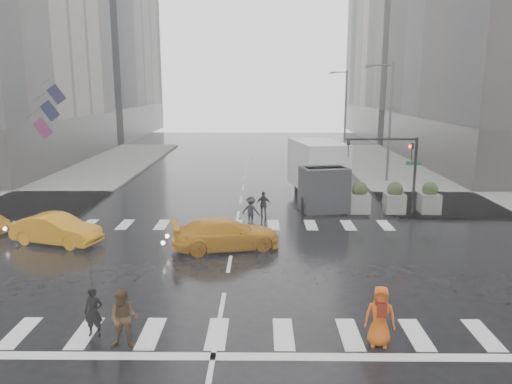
{
  "coord_description": "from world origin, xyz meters",
  "views": [
    {
      "loc": [
        1.31,
        -19.79,
        7.33
      ],
      "look_at": [
        1.1,
        2.0,
        2.67
      ],
      "focal_mm": 35.0,
      "sensor_mm": 36.0,
      "label": 1
    }
  ],
  "objects_px": {
    "pedestrian_orange": "(380,316)",
    "taxi_mid": "(56,229)",
    "box_truck": "(319,171)",
    "pedestrian_brown": "(124,319)",
    "traffic_signal_pole": "(398,160)"
  },
  "relations": [
    {
      "from": "pedestrian_orange",
      "to": "taxi_mid",
      "type": "relative_size",
      "value": 0.42
    },
    {
      "from": "traffic_signal_pole",
      "to": "taxi_mid",
      "type": "distance_m",
      "value": 18.3
    },
    {
      "from": "pedestrian_orange",
      "to": "box_truck",
      "type": "distance_m",
      "value": 17.99
    },
    {
      "from": "traffic_signal_pole",
      "to": "box_truck",
      "type": "bearing_deg",
      "value": 140.24
    },
    {
      "from": "taxi_mid",
      "to": "pedestrian_orange",
      "type": "bearing_deg",
      "value": -109.03
    },
    {
      "from": "traffic_signal_pole",
      "to": "pedestrian_orange",
      "type": "xyz_separation_m",
      "value": [
        -4.29,
        -14.62,
        -2.32
      ]
    },
    {
      "from": "box_truck",
      "to": "pedestrian_brown",
      "type": "bearing_deg",
      "value": -124.06
    },
    {
      "from": "pedestrian_brown",
      "to": "box_truck",
      "type": "xyz_separation_m",
      "value": [
        7.56,
        18.14,
        1.16
      ]
    },
    {
      "from": "taxi_mid",
      "to": "box_truck",
      "type": "xyz_separation_m",
      "value": [
        13.31,
        8.68,
        1.33
      ]
    },
    {
      "from": "taxi_mid",
      "to": "pedestrian_brown",
      "type": "bearing_deg",
      "value": -132.31
    },
    {
      "from": "traffic_signal_pole",
      "to": "pedestrian_brown",
      "type": "relative_size",
      "value": 2.59
    },
    {
      "from": "pedestrian_brown",
      "to": "pedestrian_orange",
      "type": "height_order",
      "value": "pedestrian_orange"
    },
    {
      "from": "traffic_signal_pole",
      "to": "box_truck",
      "type": "xyz_separation_m",
      "value": [
        -4.01,
        3.34,
        -1.19
      ]
    },
    {
      "from": "pedestrian_orange",
      "to": "taxi_mid",
      "type": "xyz_separation_m",
      "value": [
        -13.03,
        9.27,
        -0.2
      ]
    },
    {
      "from": "traffic_signal_pole",
      "to": "taxi_mid",
      "type": "xyz_separation_m",
      "value": [
        -17.32,
        -5.35,
        -2.52
      ]
    }
  ]
}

